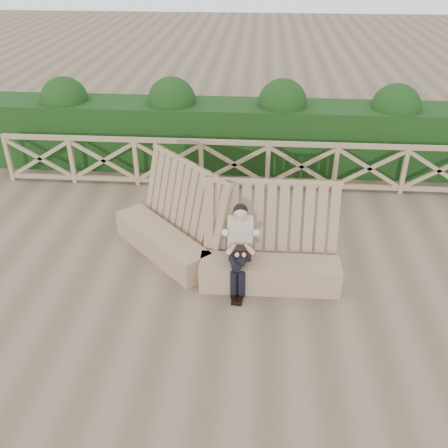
{
  "coord_description": "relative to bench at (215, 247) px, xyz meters",
  "views": [
    {
      "loc": [
        0.52,
        -6.34,
        4.92
      ],
      "look_at": [
        0.01,
        0.4,
        0.9
      ],
      "focal_mm": 40.0,
      "sensor_mm": 36.0,
      "label": 1
    }
  ],
  "objects": [
    {
      "name": "ground",
      "position": [
        0.14,
        -0.49,
        -0.4
      ],
      "size": [
        60.0,
        60.0,
        0.0
      ],
      "primitive_type": "plane",
      "color": "brown",
      "rests_on": "ground"
    },
    {
      "name": "woman",
      "position": [
        0.42,
        -0.44,
        0.35
      ],
      "size": [
        0.4,
        0.84,
        1.4
      ],
      "rotation": [
        0.0,
        0.0,
        0.07
      ],
      "color": "black",
      "rests_on": "ground"
    },
    {
      "name": "hedge",
      "position": [
        0.14,
        4.21,
        0.35
      ],
      "size": [
        12.0,
        1.2,
        1.5
      ],
      "primitive_type": "cube",
      "color": "black",
      "rests_on": "ground"
    },
    {
      "name": "guardrail",
      "position": [
        0.14,
        3.01,
        0.15
      ],
      "size": [
        10.1,
        0.09,
        1.1
      ],
      "color": "#987B58",
      "rests_on": "ground"
    },
    {
      "name": "bench",
      "position": [
        0.0,
        0.0,
        0.0
      ],
      "size": [
        3.88,
        2.17,
        1.6
      ],
      "rotation": [
        0.0,
        0.0,
        -0.35
      ],
      "color": "#83684B",
      "rests_on": "ground"
    }
  ]
}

